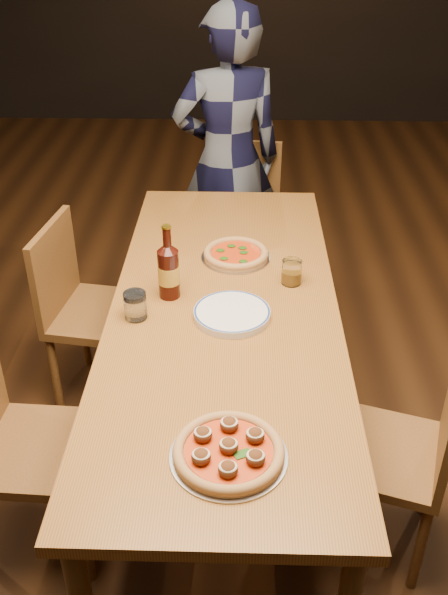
{
  "coord_description": "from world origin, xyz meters",
  "views": [
    {
      "loc": [
        0.05,
        -1.94,
        2.03
      ],
      "look_at": [
        0.0,
        -0.05,
        0.82
      ],
      "focal_mm": 40.0,
      "sensor_mm": 36.0,
      "label": 1
    }
  ],
  "objects_px": {
    "beer_bottle": "(169,272)",
    "amber_glass": "(292,272)",
    "table_main": "(224,323)",
    "chair_main_e": "(383,451)",
    "pizza_meatball": "(229,451)",
    "water_glass": "(135,305)",
    "chair_end": "(239,223)",
    "chair_main_sw": "(102,313)",
    "chair_main_nw": "(39,448)",
    "pizza_margherita": "(236,254)",
    "plate_stack": "(232,314)",
    "diner": "(228,161)"
  },
  "relations": [
    {
      "from": "chair_end",
      "to": "beer_bottle",
      "type": "distance_m",
      "value": 1.33
    },
    {
      "from": "chair_main_e",
      "to": "amber_glass",
      "type": "bearing_deg",
      "value": -132.64
    },
    {
      "from": "chair_main_e",
      "to": "diner",
      "type": "relative_size",
      "value": 0.53
    },
    {
      "from": "water_glass",
      "to": "chair_end",
      "type": "bearing_deg",
      "value": 76.08
    },
    {
      "from": "pizza_margherita",
      "to": "plate_stack",
      "type": "height_order",
      "value": "pizza_margherita"
    },
    {
      "from": "chair_main_nw",
      "to": "amber_glass",
      "type": "height_order",
      "value": "chair_main_nw"
    },
    {
      "from": "chair_main_sw",
      "to": "chair_main_e",
      "type": "relative_size",
      "value": 1.05
    },
    {
      "from": "chair_main_nw",
      "to": "pizza_meatball",
      "type": "xyz_separation_m",
      "value": [
        0.63,
        -0.33,
        0.34
      ]
    },
    {
      "from": "plate_stack",
      "to": "water_glass",
      "type": "distance_m",
      "value": 0.33
    },
    {
      "from": "chair_main_e",
      "to": "beer_bottle",
      "type": "distance_m",
      "value": 0.95
    },
    {
      "from": "beer_bottle",
      "to": "water_glass",
      "type": "height_order",
      "value": "beer_bottle"
    },
    {
      "from": "chair_main_nw",
      "to": "chair_main_e",
      "type": "bearing_deg",
      "value": -85.62
    },
    {
      "from": "beer_bottle",
      "to": "amber_glass",
      "type": "xyz_separation_m",
      "value": [
        0.44,
        0.1,
        -0.05
      ]
    },
    {
      "from": "chair_end",
      "to": "beer_bottle",
      "type": "bearing_deg",
      "value": -94.48
    },
    {
      "from": "chair_end",
      "to": "amber_glass",
      "type": "bearing_deg",
      "value": -73.5
    },
    {
      "from": "chair_end",
      "to": "water_glass",
      "type": "bearing_deg",
      "value": -97.42
    },
    {
      "from": "chair_main_e",
      "to": "table_main",
      "type": "bearing_deg",
      "value": -105.28
    },
    {
      "from": "chair_main_sw",
      "to": "diner",
      "type": "distance_m",
      "value": 1.11
    },
    {
      "from": "table_main",
      "to": "pizza_meatball",
      "type": "relative_size",
      "value": 6.46
    },
    {
      "from": "chair_main_sw",
      "to": "pizza_meatball",
      "type": "relative_size",
      "value": 2.83
    },
    {
      "from": "amber_glass",
      "to": "diner",
      "type": "relative_size",
      "value": 0.06
    },
    {
      "from": "beer_bottle",
      "to": "water_glass",
      "type": "distance_m",
      "value": 0.18
    },
    {
      "from": "chair_main_sw",
      "to": "chair_main_e",
      "type": "distance_m",
      "value": 1.32
    },
    {
      "from": "chair_main_nw",
      "to": "pizza_margherita",
      "type": "distance_m",
      "value": 1.03
    },
    {
      "from": "chair_end",
      "to": "amber_glass",
      "type": "height_order",
      "value": "chair_end"
    },
    {
      "from": "chair_main_e",
      "to": "water_glass",
      "type": "height_order",
      "value": "water_glass"
    },
    {
      "from": "water_glass",
      "to": "amber_glass",
      "type": "distance_m",
      "value": 0.59
    },
    {
      "from": "chair_main_sw",
      "to": "water_glass",
      "type": "xyz_separation_m",
      "value": [
        0.24,
        -0.49,
        0.36
      ]
    },
    {
      "from": "chair_main_sw",
      "to": "pizza_margherita",
      "type": "relative_size",
      "value": 3.2
    },
    {
      "from": "table_main",
      "to": "chair_end",
      "type": "height_order",
      "value": "chair_end"
    },
    {
      "from": "chair_main_sw",
      "to": "amber_glass",
      "type": "distance_m",
      "value": 0.89
    },
    {
      "from": "pizza_margherita",
      "to": "beer_bottle",
      "type": "distance_m",
      "value": 0.38
    },
    {
      "from": "chair_main_sw",
      "to": "amber_glass",
      "type": "xyz_separation_m",
      "value": [
        0.78,
        -0.24,
        0.36
      ]
    },
    {
      "from": "chair_end",
      "to": "amber_glass",
      "type": "relative_size",
      "value": 9.39
    },
    {
      "from": "chair_main_e",
      "to": "beer_bottle",
      "type": "bearing_deg",
      "value": -101.72
    },
    {
      "from": "chair_main_sw",
      "to": "chair_main_e",
      "type": "bearing_deg",
      "value": -116.66
    },
    {
      "from": "chair_main_sw",
      "to": "chair_main_e",
      "type": "height_order",
      "value": "chair_main_sw"
    },
    {
      "from": "chair_main_sw",
      "to": "plate_stack",
      "type": "relative_size",
      "value": 3.33
    },
    {
      "from": "chair_main_nw",
      "to": "plate_stack",
      "type": "bearing_deg",
      "value": -60.51
    },
    {
      "from": "amber_glass",
      "to": "beer_bottle",
      "type": "bearing_deg",
      "value": -166.83
    },
    {
      "from": "chair_main_e",
      "to": "amber_glass",
      "type": "relative_size",
      "value": 8.97
    },
    {
      "from": "pizza_margherita",
      "to": "water_glass",
      "type": "xyz_separation_m",
      "value": [
        -0.33,
        -0.43,
        0.03
      ]
    },
    {
      "from": "table_main",
      "to": "chair_main_e",
      "type": "distance_m",
      "value": 0.69
    },
    {
      "from": "chair_main_nw",
      "to": "pizza_meatball",
      "type": "relative_size",
      "value": 2.76
    },
    {
      "from": "chair_main_e",
      "to": "pizza_meatball",
      "type": "distance_m",
      "value": 0.72
    },
    {
      "from": "table_main",
      "to": "water_glass",
      "type": "bearing_deg",
      "value": -166.04
    },
    {
      "from": "pizza_margherita",
      "to": "water_glass",
      "type": "relative_size",
      "value": 2.82
    },
    {
      "from": "chair_end",
      "to": "pizza_meatball",
      "type": "relative_size",
      "value": 2.82
    },
    {
      "from": "beer_bottle",
      "to": "pizza_margherita",
      "type": "bearing_deg",
      "value": 50.93
    },
    {
      "from": "chair_end",
      "to": "plate_stack",
      "type": "xyz_separation_m",
      "value": [
        -0.01,
        -1.37,
        0.33
      ]
    }
  ]
}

